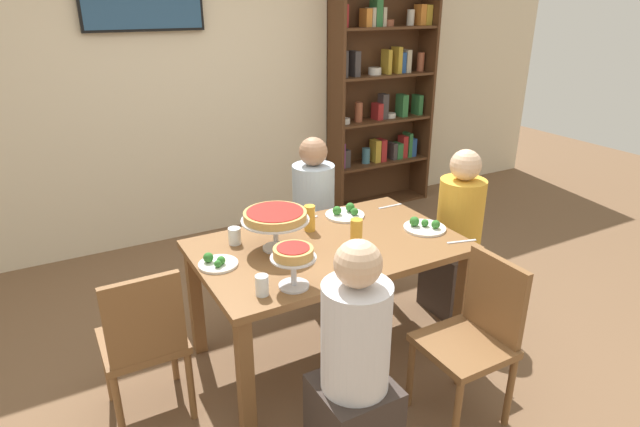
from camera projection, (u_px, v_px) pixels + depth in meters
name	position (u px, v px, depth m)	size (l,w,h in m)	color
ground_plane	(328.00, 351.00, 3.27)	(12.00, 12.00, 0.00)	brown
rear_partition	(201.00, 78.00, 4.53)	(8.00, 0.12, 2.80)	beige
dining_table	(328.00, 259.00, 3.03)	(1.49, 0.93, 0.74)	brown
bookshelf	(381.00, 96.00, 5.27)	(1.10, 0.30, 2.21)	#4C2D19
diner_near_left	(355.00, 377.00, 2.32)	(0.34, 0.34, 1.15)	#382D28
diner_far_right	(314.00, 225.00, 3.86)	(0.34, 0.34, 1.15)	#382D28
diner_head_east	(457.00, 244.00, 3.56)	(0.34, 0.34, 1.15)	#382D28
chair_head_west	(144.00, 339.00, 2.58)	(0.40, 0.40, 0.87)	brown
chair_near_right	(475.00, 333.00, 2.63)	(0.40, 0.40, 0.87)	brown
deep_dish_pizza_stand	(275.00, 218.00, 2.86)	(0.37, 0.37, 0.23)	silver
personal_pizza_stand	(293.00, 257.00, 2.49)	(0.22, 0.22, 0.21)	silver
salad_plate_near_diner	(424.00, 226.00, 3.18)	(0.25, 0.25, 0.07)	white
salad_plate_far_diner	(346.00, 213.00, 3.37)	(0.25, 0.25, 0.07)	white
salad_plate_spare	(217.00, 263.00, 2.74)	(0.21, 0.21, 0.07)	white
beer_glass_amber_tall	(310.00, 218.00, 3.14)	(0.07, 0.07, 0.16)	gold
beer_glass_amber_short	(356.00, 233.00, 2.93)	(0.07, 0.07, 0.16)	gold
water_glass_clear_near	(262.00, 285.00, 2.46)	(0.06, 0.06, 0.10)	white
water_glass_clear_far	(235.00, 236.00, 2.98)	(0.07, 0.07, 0.10)	white
cutlery_fork_near	(390.00, 206.00, 3.53)	(0.18, 0.02, 0.01)	silver
cutlery_knife_near	(307.00, 220.00, 3.31)	(0.18, 0.02, 0.01)	silver
cutlery_fork_far	(462.00, 241.00, 3.02)	(0.18, 0.02, 0.01)	silver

